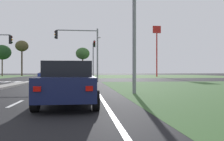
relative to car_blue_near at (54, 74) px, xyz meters
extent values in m
plane|color=black|center=(-1.58, -2.03, -0.76)|extent=(200.00, 200.00, 0.00)
cube|color=#476B38|center=(23.92, 22.47, -0.76)|extent=(35.00, 35.00, 0.01)
cube|color=gray|center=(-1.58, 22.97, -0.69)|extent=(1.20, 36.00, 0.14)
cube|color=silver|center=(1.92, -26.74, -0.76)|extent=(0.14, 2.00, 0.01)
cube|color=silver|center=(1.92, -20.74, -0.76)|extent=(0.14, 2.00, 0.01)
cube|color=silver|center=(1.92, -14.74, -0.76)|extent=(0.14, 2.00, 0.01)
cube|color=silver|center=(1.92, -8.74, -0.76)|extent=(0.14, 2.00, 0.01)
cube|color=silver|center=(5.27, -20.03, -0.76)|extent=(0.14, 24.00, 0.01)
cube|color=silver|center=(2.22, -9.03, -0.76)|extent=(6.40, 0.50, 0.01)
cube|color=silver|center=(-4.53, -7.23, -0.76)|extent=(0.70, 2.80, 0.01)
cube|color=silver|center=(-3.38, -7.23, -0.76)|extent=(0.70, 2.80, 0.01)
cube|color=silver|center=(-2.23, -7.23, -0.76)|extent=(0.70, 2.80, 0.01)
cube|color=silver|center=(-1.08, -7.23, -0.76)|extent=(0.70, 2.80, 0.01)
cube|color=silver|center=(0.07, -7.23, -0.76)|extent=(0.70, 2.80, 0.01)
cube|color=navy|center=(0.04, 0.00, -0.12)|extent=(4.54, 1.84, 0.65)
cube|color=black|center=(-0.11, 0.00, 0.46)|extent=(2.09, 1.62, 0.52)
cube|color=red|center=(-2.25, 0.70, -0.06)|extent=(0.04, 0.20, 0.14)
cube|color=red|center=(-2.25, -0.70, -0.06)|extent=(0.04, 0.20, 0.14)
cylinder|color=black|center=(1.49, 0.92, -0.44)|extent=(0.64, 0.22, 0.64)
cylinder|color=black|center=(1.49, -0.92, -0.44)|extent=(0.64, 0.22, 0.64)
cylinder|color=black|center=(-1.42, 0.92, -0.44)|extent=(0.64, 0.22, 0.64)
cylinder|color=black|center=(-1.42, -0.92, -0.44)|extent=(0.64, 0.22, 0.64)
cube|color=maroon|center=(-3.88, 16.44, -0.11)|extent=(1.84, 4.24, 0.67)
cube|color=black|center=(-3.88, 16.59, 0.48)|extent=(1.62, 1.95, 0.52)
cube|color=red|center=(-3.18, 18.58, -0.04)|extent=(0.20, 0.04, 0.14)
cube|color=red|center=(-4.58, 18.58, -0.04)|extent=(0.20, 0.04, 0.14)
cylinder|color=black|center=(-2.96, 15.08, -0.44)|extent=(0.22, 0.64, 0.64)
cylinder|color=black|center=(-4.80, 15.08, -0.44)|extent=(0.22, 0.64, 0.64)
cylinder|color=black|center=(-2.96, 17.79, -0.44)|extent=(0.22, 0.64, 0.64)
cylinder|color=black|center=(-4.80, 17.79, -0.44)|extent=(0.22, 0.64, 0.64)
cube|color=#B7B7BC|center=(-3.79, 24.97, -0.07)|extent=(1.83, 4.23, 0.75)
cube|color=black|center=(-3.79, 25.12, 0.57)|extent=(1.61, 1.94, 0.52)
cube|color=red|center=(-3.09, 27.10, 0.01)|extent=(0.20, 0.04, 0.14)
cube|color=red|center=(-4.48, 27.10, 0.01)|extent=(0.20, 0.04, 0.14)
cylinder|color=black|center=(-2.87, 23.61, -0.44)|extent=(0.22, 0.64, 0.64)
cylinder|color=black|center=(-4.70, 23.61, -0.44)|extent=(0.22, 0.64, 0.64)
cylinder|color=black|center=(-2.87, 26.32, -0.44)|extent=(0.22, 0.64, 0.64)
cylinder|color=black|center=(-4.70, 26.32, -0.44)|extent=(0.22, 0.64, 0.64)
cube|color=#161E47|center=(3.94, -27.24, -0.08)|extent=(1.83, 4.54, 0.73)
cube|color=black|center=(3.94, -27.39, 0.54)|extent=(1.61, 2.09, 0.52)
cube|color=red|center=(3.25, -29.53, -0.01)|extent=(0.20, 0.04, 0.14)
cube|color=red|center=(4.64, -29.53, -0.01)|extent=(0.20, 0.04, 0.14)
cylinder|color=black|center=(3.03, -25.78, -0.44)|extent=(0.22, 0.64, 0.64)
cylinder|color=black|center=(4.85, -25.78, -0.44)|extent=(0.22, 0.64, 0.64)
cylinder|color=black|center=(3.03, -28.69, -0.44)|extent=(0.22, 0.64, 0.64)
cylinder|color=black|center=(4.85, -28.69, -0.44)|extent=(0.22, 0.64, 0.64)
cube|color=black|center=(-3.69, -8.63, 3.99)|extent=(0.26, 0.32, 0.95)
sphere|color=#360503|center=(-3.53, -8.63, 4.29)|extent=(0.20, 0.20, 0.20)
sphere|color=orange|center=(-3.53, -8.63, 3.99)|extent=(0.20, 0.20, 0.20)
sphere|color=black|center=(-3.53, -8.63, 3.69)|extent=(0.20, 0.20, 0.20)
cylinder|color=gray|center=(6.02, 4.57, 2.31)|extent=(0.18, 0.18, 6.16)
cylinder|color=gray|center=(6.02, 2.16, 5.14)|extent=(0.12, 4.80, 0.12)
cube|color=black|center=(6.02, -0.24, 4.62)|extent=(0.32, 0.26, 0.95)
sphere|color=red|center=(6.02, -0.40, 4.92)|extent=(0.20, 0.20, 0.20)
sphere|color=#3A2405|center=(6.02, -0.40, 4.62)|extent=(0.20, 0.20, 0.20)
sphere|color=black|center=(6.02, -0.40, 4.32)|extent=(0.20, 0.20, 0.20)
cylinder|color=gray|center=(6.02, -8.63, 2.33)|extent=(0.18, 0.18, 6.19)
cylinder|color=gray|center=(3.69, -8.63, 5.18)|extent=(4.67, 0.12, 0.12)
cube|color=black|center=(1.35, -8.63, 4.65)|extent=(0.26, 0.32, 0.95)
sphere|color=#360503|center=(1.19, -8.63, 4.95)|extent=(0.20, 0.20, 0.20)
sphere|color=orange|center=(1.19, -8.63, 4.65)|extent=(0.20, 0.20, 0.20)
sphere|color=black|center=(1.19, -8.63, 4.35)|extent=(0.20, 0.20, 0.20)
cylinder|color=gray|center=(7.24, -23.28, 4.02)|extent=(0.20, 0.20, 9.57)
cylinder|color=gray|center=(7.24, 12.92, 3.30)|extent=(0.20, 0.20, 8.13)
cylinder|color=gray|center=(7.37, 11.83, 7.27)|extent=(0.36, 2.18, 0.10)
ellipsoid|color=#B2B2A8|center=(7.49, 10.75, 7.17)|extent=(0.56, 0.28, 0.20)
cylinder|color=#335184|center=(-1.40, 9.45, -0.27)|extent=(0.16, 0.16, 0.71)
cylinder|color=maroon|center=(-1.40, 9.45, 0.46)|extent=(0.34, 0.34, 0.74)
sphere|color=tan|center=(-1.40, 9.45, 0.93)|extent=(0.21, 0.21, 0.21)
cylinder|color=red|center=(20.60, 14.98, 4.12)|extent=(0.28, 0.28, 9.77)
cube|color=red|center=(20.60, 14.98, 9.80)|extent=(1.80, 0.30, 1.60)
torus|color=yellow|center=(20.20, 15.15, 9.80)|extent=(0.96, 0.16, 0.96)
torus|color=yellow|center=(20.99, 15.15, 9.80)|extent=(0.96, 0.16, 0.96)
cylinder|color=#423323|center=(-15.87, 25.53, 1.63)|extent=(0.29, 0.29, 4.79)
ellipsoid|color=#1E421E|center=(-15.87, 25.53, 5.22)|extent=(4.32, 4.32, 3.67)
cylinder|color=#423323|center=(-11.72, 27.86, 2.71)|extent=(0.38, 0.38, 6.95)
ellipsoid|color=#4C4728|center=(-11.72, 27.86, 7.10)|extent=(3.34, 3.34, 2.84)
cylinder|color=#423323|center=(4.06, 29.60, 1.79)|extent=(0.32, 0.32, 5.10)
ellipsoid|color=#38602D|center=(4.06, 29.60, 5.39)|extent=(3.83, 3.83, 3.25)
camera|label=1|loc=(4.50, -36.00, 0.47)|focal=37.77mm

